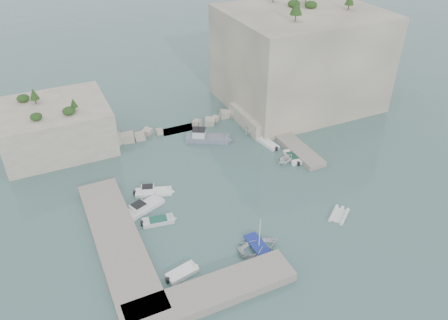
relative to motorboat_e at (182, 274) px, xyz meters
name	(u,v)px	position (x,y,z in m)	size (l,w,h in m)	color
ground	(243,201)	(11.80, 8.49, 0.00)	(400.00, 400.00, 0.00)	#486D6B
cliff_east	(299,58)	(34.80, 31.49, 8.50)	(26.00, 22.00, 17.00)	beige
cliff_terrace	(263,116)	(24.80, 26.49, 1.25)	(8.00, 10.00, 2.50)	beige
outcrop_west	(56,127)	(-8.20, 33.49, 3.50)	(16.00, 14.00, 7.00)	beige
quay_west	(118,241)	(-5.20, 7.49, 0.55)	(5.00, 24.00, 1.10)	#9E9689
quay_south	(212,292)	(1.80, -4.01, 0.55)	(18.00, 4.00, 1.10)	#9E9689
ledge_east	(289,142)	(25.30, 18.49, 0.40)	(3.00, 16.00, 0.80)	#9E9689
breakwater	(179,126)	(10.80, 30.49, 0.70)	(28.00, 3.00, 1.40)	beige
motorboat_e	(182,274)	(0.00, 0.00, 0.00)	(3.83, 1.57, 0.70)	white
motorboat_c	(158,222)	(0.27, 9.22, 0.00)	(4.27, 1.55, 0.70)	silver
motorboat_b	(144,209)	(-0.57, 12.48, 0.00)	(5.94, 1.94, 1.40)	white
motorboat_a	(154,194)	(1.51, 15.12, 0.00)	(5.37, 1.60, 1.40)	white
rowboat	(259,249)	(9.42, -0.15, 0.00)	(3.58, 5.01, 1.04)	white
inflatable_dinghy	(339,216)	(21.48, 0.64, 0.00)	(3.69, 1.79, 0.44)	silver
tender_east_a	(286,163)	(21.83, 13.98, 0.00)	(2.88, 3.33, 1.76)	white
tender_east_b	(292,159)	(23.36, 14.54, 0.00)	(4.25, 1.45, 0.70)	white
tender_east_c	(268,145)	(22.01, 19.63, 0.00)	(4.44, 1.44, 0.70)	white
tender_east_d	(256,134)	(22.00, 23.63, 0.00)	(1.53, 4.06, 1.57)	silver
work_boat	(208,141)	(13.73, 24.92, 0.00)	(7.62, 2.25, 2.20)	slate
rowboat_mast	(260,232)	(9.42, -0.15, 2.62)	(0.10, 0.10, 4.20)	white
vegetation	(274,6)	(29.63, 32.89, 17.93)	(53.48, 13.88, 13.40)	#1E4219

